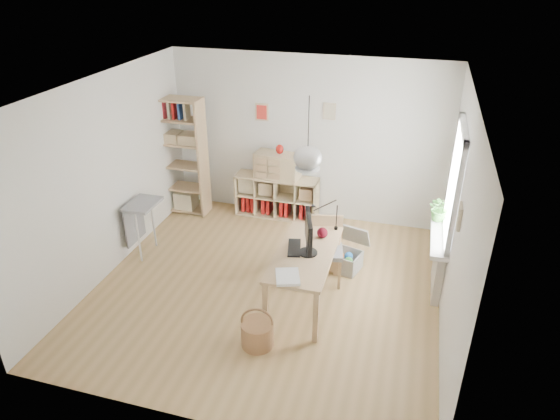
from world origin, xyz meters
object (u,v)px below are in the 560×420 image
(desk, at_px, (305,259))
(tall_bookshelf, at_px, (181,152))
(cube_shelf, at_px, (276,199))
(drawer_chest, at_px, (277,166))
(chair, at_px, (326,246))
(storage_chest, at_px, (344,255))
(monitor, at_px, (309,233))

(desk, distance_m, tall_bookshelf, 3.27)
(cube_shelf, distance_m, drawer_chest, 0.63)
(chair, height_order, storage_chest, chair)
(drawer_chest, bearing_deg, tall_bookshelf, -165.59)
(cube_shelf, distance_m, monitor, 2.59)
(storage_chest, bearing_deg, desk, -94.18)
(desk, xyz_separation_m, monitor, (0.04, -0.01, 0.38))
(tall_bookshelf, bearing_deg, monitor, -36.79)
(tall_bookshelf, xyz_separation_m, monitor, (2.63, -1.96, -0.05))
(cube_shelf, height_order, drawer_chest, drawer_chest)
(tall_bookshelf, distance_m, storage_chest, 3.23)
(desk, distance_m, storage_chest, 1.12)
(desk, bearing_deg, cube_shelf, 114.61)
(desk, relative_size, monitor, 2.61)
(cube_shelf, xyz_separation_m, drawer_chest, (0.03, -0.04, 0.63))
(cube_shelf, xyz_separation_m, storage_chest, (1.38, -1.28, -0.12))
(cube_shelf, bearing_deg, tall_bookshelf, -169.81)
(storage_chest, bearing_deg, monitor, -91.86)
(cube_shelf, relative_size, tall_bookshelf, 0.70)
(desk, distance_m, monitor, 0.38)
(drawer_chest, bearing_deg, storage_chest, -36.77)
(monitor, bearing_deg, desk, 144.85)
(desk, relative_size, cube_shelf, 1.07)
(desk, xyz_separation_m, cube_shelf, (-1.02, 2.23, -0.36))
(cube_shelf, distance_m, chair, 2.03)
(tall_bookshelf, bearing_deg, drawer_chest, 8.54)
(monitor, distance_m, drawer_chest, 2.43)
(storage_chest, bearing_deg, cube_shelf, 153.38)
(chair, distance_m, drawer_chest, 2.00)
(chair, xyz_separation_m, monitor, (-0.11, -0.61, 0.52))
(tall_bookshelf, xyz_separation_m, chair, (2.74, -1.35, -0.57))
(desk, bearing_deg, storage_chest, 69.60)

